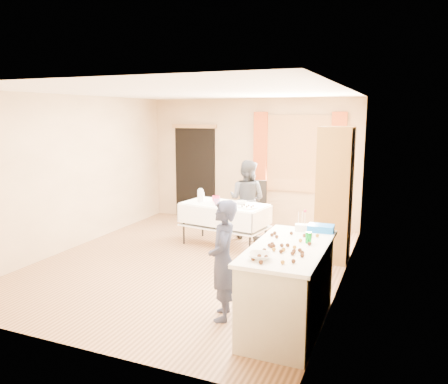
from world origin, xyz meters
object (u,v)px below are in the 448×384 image
at_px(girl, 223,260).
at_px(woman, 247,199).
at_px(party_table, 224,221).
at_px(chair, 256,216).
at_px(cabinet, 334,195).
at_px(counter, 288,286).

bearing_deg(girl, woman, 176.21).
xyz_separation_m(party_table, chair, (0.22, 1.12, -0.15)).
xyz_separation_m(chair, girl, (0.82, -3.69, 0.39)).
bearing_deg(chair, cabinet, -54.05).
xyz_separation_m(girl, woman, (-0.84, 3.19, 0.05)).
distance_m(party_table, woman, 0.70).
xyz_separation_m(party_table, woman, (0.20, 0.61, 0.28)).
height_order(chair, woman, woman).
bearing_deg(girl, counter, 78.66).
relative_size(girl, woman, 0.93).
distance_m(girl, woman, 3.30).
bearing_deg(party_table, chair, 87.43).
distance_m(chair, woman, 0.67).
height_order(cabinet, chair, cabinet).
height_order(party_table, woman, woman).
bearing_deg(counter, girl, -172.71).
bearing_deg(woman, party_table, 78.08).
xyz_separation_m(cabinet, counter, (-0.10, -2.44, -0.59)).
bearing_deg(cabinet, counter, -92.35).
height_order(party_table, chair, chair).
xyz_separation_m(cabinet, girl, (-0.83, -2.53, -0.37)).
bearing_deg(cabinet, woman, 158.66).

